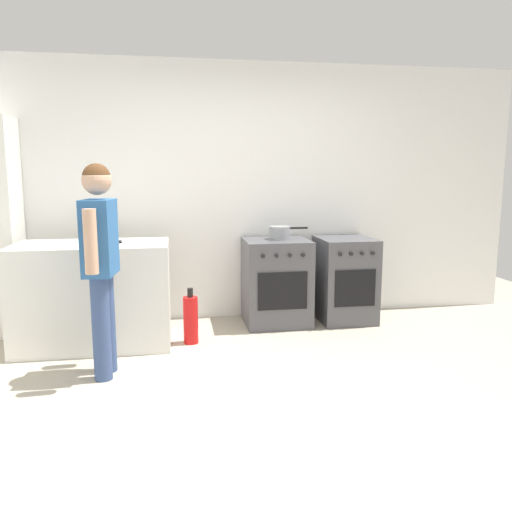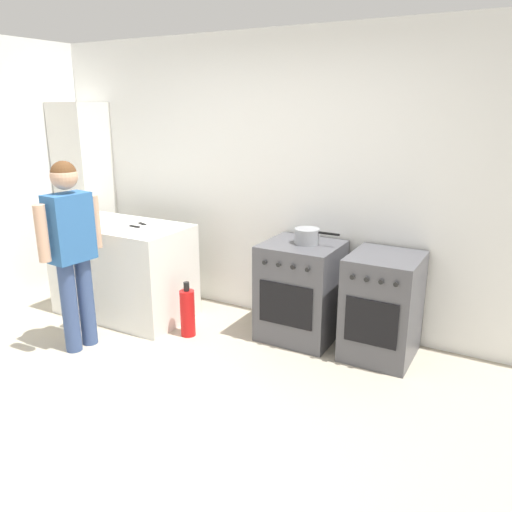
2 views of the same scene
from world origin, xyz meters
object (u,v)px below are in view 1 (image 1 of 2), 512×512
oven_left (276,282)px  oven_right (345,279)px  knife_carving (104,243)px  pot (280,233)px  fire_extinguisher (191,319)px  person (100,253)px  knife_utility (122,241)px

oven_left → oven_right: bearing=-0.0°
oven_right → knife_carving: 2.39m
pot → knife_carving: size_ratio=1.18×
oven_right → fire_extinguisher: (-1.59, -0.48, -0.21)m
oven_left → pot: size_ratio=2.18×
oven_left → fire_extinguisher: bearing=-151.2°
knife_carving → oven_left: bearing=13.9°
pot → oven_right: bearing=-1.8°
knife_carving → fire_extinguisher: bearing=-6.8°
pot → knife_carving: bearing=-165.8°
pot → oven_left: bearing=-151.0°
person → knife_carving: bearing=95.5°
knife_carving → person: (0.07, -0.71, 0.02)m
fire_extinguisher → pot: bearing=28.8°
pot → fire_extinguisher: (-0.91, -0.50, -0.70)m
oven_left → knife_carving: 1.71m
fire_extinguisher → knife_utility: bearing=163.1°
person → fire_extinguisher: (0.65, 0.62, -0.71)m
oven_left → knife_carving: (-1.59, -0.39, 0.48)m
oven_left → knife_utility: size_ratio=3.46×
oven_right → knife_carving: (-2.31, -0.39, 0.48)m
pot → person: bearing=-144.4°
oven_right → knife_utility: 2.24m
knife_utility → fire_extinguisher: knife_utility is taller
oven_right → knife_carving: size_ratio=2.57×
pot → fire_extinguisher: bearing=-151.2°
knife_utility → person: bearing=-95.2°
fire_extinguisher → oven_right: bearing=16.8°
knife_utility → oven_right: bearing=7.9°
person → oven_left: bearing=35.8°
oven_right → oven_left: bearing=180.0°
knife_utility → fire_extinguisher: (0.58, -0.18, -0.69)m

